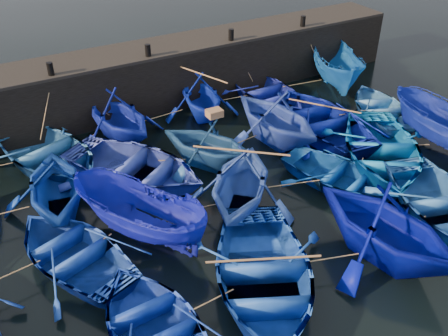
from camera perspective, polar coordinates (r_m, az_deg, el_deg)
ground at (r=15.53m, az=5.90°, el=-7.86°), size 120.00×120.00×0.00m
quay_wall at (r=22.85m, az=-9.21°, el=10.00°), size 26.00×2.50×2.50m
quay_top at (r=22.37m, az=-9.52°, el=13.07°), size 26.00×2.50×0.12m
bollard_1 at (r=20.50m, az=-19.24°, el=10.66°), size 0.24×0.24×0.50m
bollard_2 at (r=21.47m, az=-8.69°, el=13.15°), size 0.24×0.24×0.50m
bollard_3 at (r=23.10m, az=0.82°, el=14.99°), size 0.24×0.24×0.50m
bollard_4 at (r=25.27m, az=9.01°, el=16.25°), size 0.24×0.24×0.50m
boat_1 at (r=19.38m, az=-19.50°, el=1.55°), size 5.48×6.44×1.13m
boat_2 at (r=20.21m, az=-12.06°, el=5.90°), size 4.29×4.74×2.17m
boat_3 at (r=21.62m, az=-2.67°, el=8.24°), size 4.03×4.41×1.98m
boat_4 at (r=23.21m, az=4.91°, el=8.65°), size 3.73×4.99×0.99m
boat_5 at (r=25.07m, az=12.79°, el=11.16°), size 4.05×5.54×2.01m
boat_7 at (r=16.64m, az=-18.74°, el=-1.85°), size 4.20×4.65×2.14m
boat_8 at (r=17.80m, az=-10.19°, el=0.11°), size 6.29×6.71×1.13m
boat_9 at (r=18.13m, az=-1.89°, el=2.91°), size 4.73×4.90×1.98m
boat_10 at (r=19.66m, az=5.97°, el=5.94°), size 4.35×4.88×2.34m
boat_11 at (r=20.95m, az=11.20°, el=5.48°), size 4.54×5.98×1.17m
boat_12 at (r=22.83m, az=17.46°, el=6.59°), size 4.47×5.16×0.90m
boat_14 at (r=14.90m, az=-16.85°, el=-9.12°), size 4.59×5.39×0.95m
boat_15 at (r=15.04m, az=-9.69°, el=-5.39°), size 3.92×4.80×1.78m
boat_16 at (r=15.84m, az=1.88°, el=-1.56°), size 5.57×5.61×2.24m
boat_17 at (r=17.77m, az=13.10°, el=-0.83°), size 4.30×5.03×0.88m
boat_18 at (r=19.30m, az=17.57°, el=1.92°), size 6.64×7.11×1.20m
boat_19 at (r=20.87m, az=24.26°, el=4.05°), size 2.56×5.18×1.92m
boat_21 at (r=12.58m, az=-7.79°, el=-17.72°), size 3.42×4.66×0.94m
boat_22 at (r=13.50m, az=4.45°, el=-12.19°), size 5.99×6.74×1.15m
boat_23 at (r=14.70m, az=18.11°, el=-6.19°), size 4.79×5.31×2.45m
boat_24 at (r=17.16m, az=24.00°, el=-4.09°), size 5.21×6.25×1.12m
wooden_crate at (r=17.71m, az=-1.10°, el=6.28°), size 0.54×0.43×0.27m
mooring_ropes at (r=18.33m, az=-4.05°, el=2.81°), size 18.58×11.76×2.10m
loose_oars at (r=17.31m, az=3.81°, el=3.84°), size 9.22×11.89×1.14m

